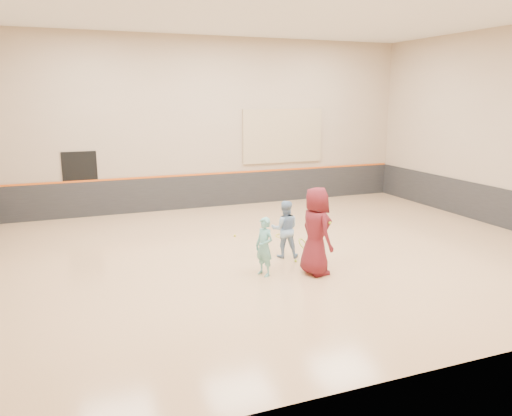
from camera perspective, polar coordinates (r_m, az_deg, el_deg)
name	(u,v)px	position (r m, az deg, el deg)	size (l,w,h in m)	color
room	(278,223)	(12.73, 2.58, -1.68)	(15.04, 12.04, 6.22)	tan
wainscot_back	(212,190)	(18.26, -5.04, 2.01)	(14.90, 0.04, 1.20)	#232326
wainscot_right	(499,207)	(17.15, 26.04, 0.05)	(0.04, 11.90, 1.20)	#232326
accent_stripe	(212,174)	(18.15, -5.06, 3.93)	(14.90, 0.03, 0.06)	#D85914
acoustic_panel	(283,136)	(18.96, 3.09, 8.23)	(3.20, 0.08, 2.00)	tan
doorway	(81,185)	(17.49, -19.38, 2.52)	(1.10, 0.05, 2.20)	black
girl	(264,247)	(11.21, 0.96, -4.44)	(0.49, 0.32, 1.34)	#68B4B0
instructor	(285,229)	(12.48, 3.31, -2.42)	(0.70, 0.55, 1.45)	#86A9CF
young_man	(316,231)	(11.29, 6.87, -2.64)	(0.98, 0.64, 2.00)	maroon
held_racket	(303,244)	(12.43, 5.39, -4.12)	(0.48, 0.48, 0.58)	#AEDB30
spare_racket	(281,234)	(14.45, 2.82, -3.04)	(0.67, 0.67, 0.11)	gold
ball_under_racket	(296,261)	(12.28, 4.55, -6.04)	(0.07, 0.07, 0.07)	#AEC62E
ball_in_hand	(330,223)	(11.14, 8.44, -1.69)	(0.07, 0.07, 0.07)	#BBD331
ball_beside_spare	(235,236)	(14.41, -2.43, -3.17)	(0.07, 0.07, 0.07)	yellow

